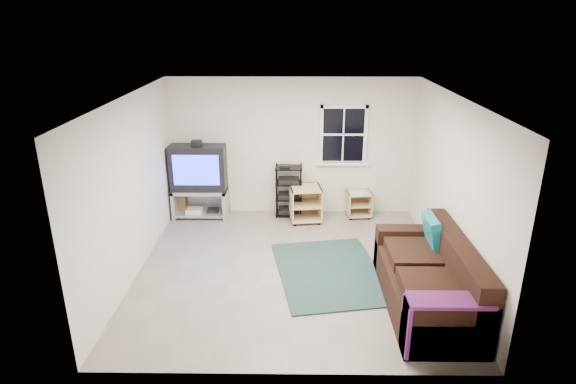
{
  "coord_description": "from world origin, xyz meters",
  "views": [
    {
      "loc": [
        0.03,
        -6.48,
        3.64
      ],
      "look_at": [
        -0.05,
        0.4,
        1.1
      ],
      "focal_mm": 30.0,
      "sensor_mm": 36.0,
      "label": 1
    }
  ],
  "objects_px": {
    "av_rack": "(289,194)",
    "side_table_right": "(358,202)",
    "side_table_left": "(305,202)",
    "sofa": "(430,282)",
    "tv_unit": "(199,175)"
  },
  "relations": [
    {
      "from": "tv_unit",
      "to": "side_table_left",
      "type": "xyz_separation_m",
      "value": [
        1.99,
        -0.14,
        -0.47
      ]
    },
    {
      "from": "sofa",
      "to": "side_table_left",
      "type": "bearing_deg",
      "value": 118.81
    },
    {
      "from": "tv_unit",
      "to": "sofa",
      "type": "distance_m",
      "value": 4.68
    },
    {
      "from": "side_table_right",
      "to": "sofa",
      "type": "distance_m",
      "value": 3.11
    },
    {
      "from": "av_rack",
      "to": "side_table_right",
      "type": "relative_size",
      "value": 1.95
    },
    {
      "from": "tv_unit",
      "to": "side_table_left",
      "type": "height_order",
      "value": "tv_unit"
    },
    {
      "from": "side_table_left",
      "to": "sofa",
      "type": "relative_size",
      "value": 0.29
    },
    {
      "from": "av_rack",
      "to": "side_table_right",
      "type": "xyz_separation_m",
      "value": [
        1.33,
        -0.02,
        -0.15
      ]
    },
    {
      "from": "av_rack",
      "to": "sofa",
      "type": "distance_m",
      "value": 3.6
    },
    {
      "from": "side_table_left",
      "to": "av_rack",
      "type": "bearing_deg",
      "value": 144.94
    },
    {
      "from": "av_rack",
      "to": "side_table_left",
      "type": "bearing_deg",
      "value": -35.06
    },
    {
      "from": "side_table_right",
      "to": "side_table_left",
      "type": "bearing_deg",
      "value": -168.91
    },
    {
      "from": "tv_unit",
      "to": "sofa",
      "type": "xyz_separation_m",
      "value": [
        3.56,
        -3.0,
        -0.46
      ]
    },
    {
      "from": "side_table_left",
      "to": "side_table_right",
      "type": "distance_m",
      "value": 1.04
    },
    {
      "from": "sofa",
      "to": "av_rack",
      "type": "bearing_deg",
      "value": 121.46
    }
  ]
}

